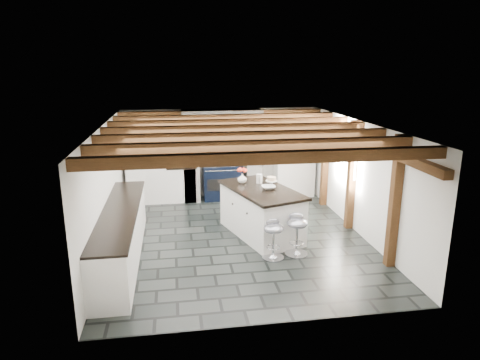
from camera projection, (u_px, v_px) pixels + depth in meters
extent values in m
plane|color=black|center=(238.00, 238.00, 8.63)|extent=(6.00, 6.00, 0.00)
plane|color=white|center=(221.00, 153.00, 11.19)|extent=(5.00, 0.00, 5.00)
plane|color=white|center=(106.00, 189.00, 7.96)|extent=(0.00, 6.00, 6.00)
plane|color=white|center=(359.00, 178.00, 8.71)|extent=(0.00, 6.00, 6.00)
plane|color=white|center=(238.00, 124.00, 8.03)|extent=(6.00, 6.00, 0.00)
cube|color=white|center=(191.00, 164.00, 10.84)|extent=(0.40, 0.60, 1.90)
cube|color=white|center=(253.00, 162.00, 11.08)|extent=(0.40, 0.60, 1.90)
cube|color=brown|center=(222.00, 122.00, 10.69)|extent=(2.10, 0.65, 0.18)
cube|color=white|center=(222.00, 116.00, 10.65)|extent=(2.00, 0.60, 0.31)
cube|color=black|center=(223.00, 121.00, 10.37)|extent=(1.00, 0.03, 0.22)
cube|color=silver|center=(223.00, 121.00, 10.35)|extent=(0.90, 0.01, 0.14)
cube|color=white|center=(153.00, 163.00, 10.69)|extent=(1.30, 0.58, 2.00)
cube|color=white|center=(294.00, 158.00, 11.23)|extent=(1.00, 0.58, 2.00)
cube|color=white|center=(121.00, 235.00, 7.62)|extent=(0.60, 3.80, 0.88)
cube|color=black|center=(119.00, 211.00, 7.50)|extent=(0.64, 3.80, 0.04)
cube|color=white|center=(182.00, 183.00, 10.94)|extent=(0.70, 0.60, 0.88)
cube|color=black|center=(181.00, 166.00, 10.82)|extent=(0.74, 0.64, 0.04)
cube|color=brown|center=(358.00, 139.00, 8.48)|extent=(0.15, 5.80, 0.14)
plane|color=white|center=(348.00, 153.00, 9.17)|extent=(0.00, 0.90, 0.90)
cube|color=brown|center=(268.00, 158.00, 5.58)|extent=(5.00, 0.16, 0.16)
cube|color=brown|center=(255.00, 146.00, 6.40)|extent=(5.00, 0.16, 0.16)
cube|color=brown|center=(246.00, 136.00, 7.23)|extent=(5.00, 0.16, 0.16)
cube|color=brown|center=(238.00, 129.00, 8.06)|extent=(5.00, 0.16, 0.16)
cube|color=brown|center=(232.00, 123.00, 8.88)|extent=(5.00, 0.16, 0.16)
cube|color=brown|center=(227.00, 118.00, 9.71)|extent=(5.00, 0.16, 0.16)
cube|color=brown|center=(222.00, 114.00, 10.53)|extent=(5.00, 0.16, 0.16)
cube|color=brown|center=(395.00, 202.00, 7.17)|extent=(0.15, 0.15, 2.30)
cube|color=brown|center=(352.00, 176.00, 8.88)|extent=(0.15, 0.15, 2.30)
cube|color=brown|center=(325.00, 159.00, 10.41)|extent=(0.15, 0.15, 2.30)
cylinder|color=black|center=(262.00, 143.00, 8.15)|extent=(0.01, 0.01, 0.56)
cylinder|color=white|center=(262.00, 160.00, 8.23)|extent=(0.09, 0.09, 0.22)
cylinder|color=black|center=(261.00, 141.00, 8.44)|extent=(0.01, 0.01, 0.56)
cylinder|color=white|center=(261.00, 157.00, 8.53)|extent=(0.09, 0.09, 0.22)
cylinder|color=black|center=(261.00, 138.00, 8.74)|extent=(0.01, 0.01, 0.56)
cylinder|color=white|center=(260.00, 154.00, 8.82)|extent=(0.09, 0.09, 0.22)
cube|color=black|center=(223.00, 182.00, 11.07)|extent=(1.00, 0.60, 0.90)
ellipsoid|color=silver|center=(213.00, 164.00, 10.91)|extent=(0.28, 0.28, 0.11)
ellipsoid|color=silver|center=(232.00, 163.00, 10.98)|extent=(0.28, 0.28, 0.11)
cylinder|color=silver|center=(224.00, 171.00, 10.67)|extent=(0.95, 0.03, 0.03)
cube|color=black|center=(214.00, 185.00, 10.75)|extent=(0.35, 0.02, 0.30)
cube|color=black|center=(234.00, 184.00, 10.82)|extent=(0.35, 0.02, 0.30)
cube|color=white|center=(261.00, 213.00, 8.69)|extent=(1.49, 2.11, 0.93)
cube|color=black|center=(261.00, 190.00, 8.56)|extent=(1.60, 2.22, 0.05)
imported|color=white|center=(242.00, 178.00, 8.92)|extent=(0.24, 0.24, 0.20)
ellipsoid|color=red|center=(242.00, 171.00, 8.87)|extent=(0.21, 0.21, 0.13)
cylinder|color=white|center=(259.00, 179.00, 8.92)|extent=(0.13, 0.13, 0.19)
imported|color=white|center=(269.00, 187.00, 8.50)|extent=(0.35, 0.35, 0.07)
cylinder|color=white|center=(271.00, 184.00, 8.70)|extent=(0.05, 0.05, 0.11)
cylinder|color=white|center=(271.00, 181.00, 8.68)|extent=(0.23, 0.23, 0.02)
cylinder|color=beige|center=(271.00, 179.00, 8.67)|extent=(0.18, 0.18, 0.07)
cylinder|color=silver|center=(296.00, 254.00, 7.87)|extent=(0.42, 0.42, 0.03)
cone|color=silver|center=(296.00, 252.00, 7.86)|extent=(0.19, 0.19, 0.08)
cylinder|color=silver|center=(297.00, 239.00, 7.79)|extent=(0.05, 0.05, 0.53)
torus|color=silver|center=(297.00, 243.00, 7.81)|extent=(0.27, 0.27, 0.02)
ellipsoid|color=#90929E|center=(297.00, 223.00, 7.71)|extent=(0.50, 0.50, 0.17)
ellipsoid|color=#90929E|center=(298.00, 216.00, 7.78)|extent=(0.29, 0.20, 0.15)
cylinder|color=silver|center=(273.00, 257.00, 7.73)|extent=(0.39, 0.39, 0.03)
cone|color=silver|center=(273.00, 255.00, 7.71)|extent=(0.18, 0.18, 0.07)
cylinder|color=silver|center=(273.00, 243.00, 7.65)|extent=(0.04, 0.04, 0.49)
torus|color=silver|center=(273.00, 247.00, 7.67)|extent=(0.25, 0.25, 0.02)
ellipsoid|color=#90929E|center=(274.00, 229.00, 7.58)|extent=(0.37, 0.37, 0.16)
ellipsoid|color=#90929E|center=(273.00, 222.00, 7.64)|extent=(0.25, 0.11, 0.14)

